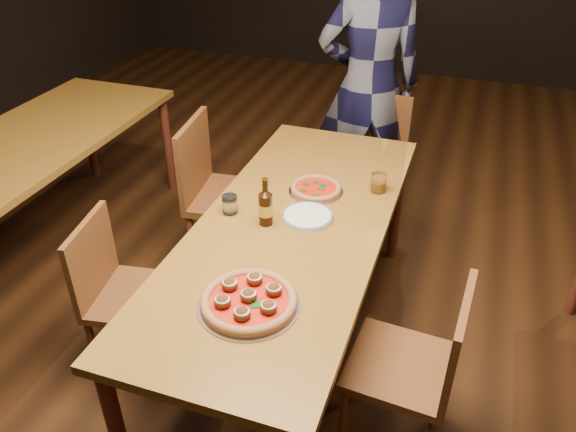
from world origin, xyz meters
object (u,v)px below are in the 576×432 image
(chair_end, at_px, (367,165))
(pizza_margherita, at_px, (316,189))
(chair_main_sw, at_px, (232,196))
(pizza_meatball, at_px, (249,300))
(chair_main_nw, at_px, (136,296))
(chair_main_e, at_px, (401,365))
(water_glass, at_px, (230,204))
(beer_bottle, at_px, (266,208))
(diner, at_px, (369,87))
(table_left, at_px, (27,153))
(table_main, at_px, (292,237))
(plate_stack, at_px, (307,217))
(amber_glass, at_px, (379,182))

(chair_end, bearing_deg, pizza_margherita, -90.66)
(chair_main_sw, relative_size, chair_end, 1.06)
(pizza_meatball, bearing_deg, chair_main_nw, 160.61)
(chair_main_e, relative_size, water_glass, 10.00)
(beer_bottle, distance_m, diner, 1.45)
(pizza_margherita, height_order, diner, diner)
(table_left, height_order, chair_main_sw, chair_main_sw)
(chair_main_sw, bearing_deg, pizza_meatball, -159.75)
(table_main, xyz_separation_m, chair_main_e, (0.57, -0.35, -0.25))
(plate_stack, distance_m, diner, 1.35)
(pizza_meatball, height_order, water_glass, water_glass)
(chair_end, height_order, pizza_meatball, chair_end)
(chair_main_nw, relative_size, water_glass, 9.68)
(table_left, relative_size, diner, 1.11)
(chair_end, bearing_deg, pizza_meatball, -88.32)
(pizza_meatball, distance_m, beer_bottle, 0.54)
(amber_glass, bearing_deg, diner, 105.16)
(chair_main_sw, bearing_deg, diner, -40.36)
(table_main, xyz_separation_m, diner, (0.03, 1.40, 0.22))
(chair_main_e, xyz_separation_m, amber_glass, (-0.27, 0.76, 0.37))
(chair_main_sw, bearing_deg, beer_bottle, -150.17)
(chair_end, distance_m, beer_bottle, 1.32)
(table_main, xyz_separation_m, pizza_meatball, (0.03, -0.55, 0.10))
(pizza_meatball, xyz_separation_m, beer_bottle, (-0.13, 0.52, 0.05))
(table_main, bearing_deg, pizza_meatball, -87.32)
(diner, bearing_deg, water_glass, 56.60)
(chair_main_nw, relative_size, chair_main_e, 0.97)
(table_left, xyz_separation_m, plate_stack, (1.75, -0.24, 0.08))
(table_left, xyz_separation_m, water_glass, (1.41, -0.30, 0.11))
(pizza_margherita, distance_m, beer_bottle, 0.37)
(table_main, bearing_deg, amber_glass, 53.48)
(table_main, relative_size, chair_main_sw, 2.08)
(chair_main_sw, relative_size, water_glass, 11.21)
(chair_main_e, distance_m, pizza_margherita, 0.92)
(beer_bottle, height_order, amber_glass, beer_bottle)
(table_main, height_order, amber_glass, amber_glass)
(chair_main_e, height_order, water_glass, chair_main_e)
(pizza_margherita, height_order, water_glass, water_glass)
(plate_stack, relative_size, diner, 0.13)
(pizza_meatball, relative_size, pizza_margherita, 1.42)
(diner, bearing_deg, table_main, 68.23)
(beer_bottle, bearing_deg, chair_main_sw, 126.89)
(chair_main_nw, bearing_deg, chair_main_sw, -16.47)
(table_left, bearing_deg, beer_bottle, -11.90)
(water_glass, bearing_deg, chair_main_nw, -138.01)
(table_left, bearing_deg, chair_end, 27.05)
(chair_main_sw, distance_m, water_glass, 0.67)
(table_left, distance_m, chair_end, 2.02)
(chair_end, xyz_separation_m, pizza_meatball, (-0.07, -1.77, 0.32))
(table_left, height_order, chair_end, chair_end)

